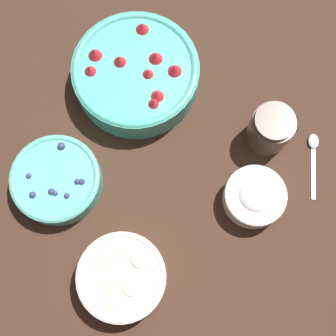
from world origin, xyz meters
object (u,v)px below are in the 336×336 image
bowl_bananas (122,277)px  bowl_cream (255,197)px  bowl_strawberries (136,73)px  bowl_blueberries (56,180)px  jar_chocolate (270,130)px

bowl_bananas → bowl_cream: size_ratio=1.38×
bowl_strawberries → bowl_bananas: size_ratio=1.58×
bowl_strawberries → bowl_blueberries: 0.27m
bowl_bananas → jar_chocolate: size_ratio=1.72×
bowl_bananas → bowl_cream: bearing=-6.8°
bowl_strawberries → jar_chocolate: 0.30m
bowl_strawberries → bowl_cream: bearing=-85.6°
bowl_blueberries → bowl_strawberries: bearing=17.6°
bowl_bananas → jar_chocolate: bearing=7.0°
bowl_cream → jar_chocolate: bearing=37.7°
bowl_bananas → bowl_cream: (0.29, -0.04, -0.00)m
bowl_strawberries → bowl_bananas: bowl_strawberries is taller
bowl_blueberries → bowl_bananas: bowl_bananas is taller
bowl_strawberries → bowl_cream: size_ratio=2.18×
bowl_blueberries → bowl_bananas: bearing=-92.1°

